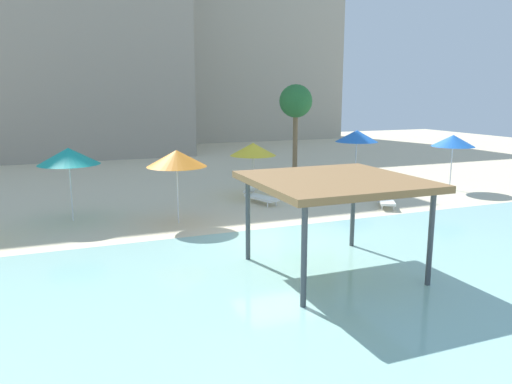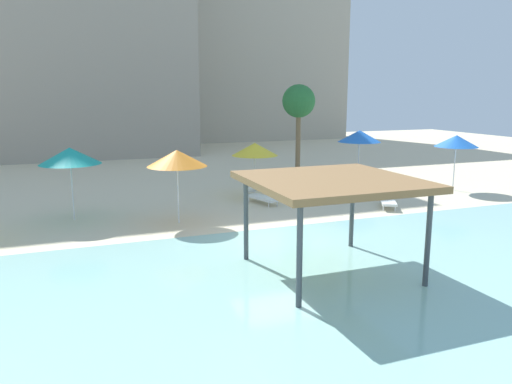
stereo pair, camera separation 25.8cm
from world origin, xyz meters
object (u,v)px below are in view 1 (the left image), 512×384
at_px(beach_umbrella_orange_4, 177,158).
at_px(palm_tree_0, 296,103).
at_px(shade_pavilion, 334,184).
at_px(beach_umbrella_yellow_2, 253,149).
at_px(lounge_chair_2, 385,198).
at_px(lounge_chair_0, 259,196).
at_px(beach_umbrella_blue_5, 357,136).
at_px(beach_umbrella_blue_3, 453,141).
at_px(beach_umbrella_teal_0, 69,156).

bearing_deg(beach_umbrella_orange_4, palm_tree_0, 42.51).
bearing_deg(shade_pavilion, beach_umbrella_yellow_2, 80.42).
relative_size(shade_pavilion, beach_umbrella_yellow_2, 1.67).
relative_size(beach_umbrella_yellow_2, palm_tree_0, 0.48).
distance_m(beach_umbrella_orange_4, lounge_chair_2, 9.29).
height_order(lounge_chair_0, lounge_chair_2, same).
height_order(shade_pavilion, palm_tree_0, palm_tree_0).
height_order(beach_umbrella_orange_4, lounge_chair_0, beach_umbrella_orange_4).
height_order(beach_umbrella_orange_4, beach_umbrella_blue_5, beach_umbrella_blue_5).
bearing_deg(lounge_chair_0, beach_umbrella_blue_5, 94.37).
relative_size(beach_umbrella_orange_4, palm_tree_0, 0.52).
distance_m(lounge_chair_0, palm_tree_0, 8.56).
bearing_deg(lounge_chair_0, palm_tree_0, 125.71).
bearing_deg(shade_pavilion, lounge_chair_2, 44.70).
bearing_deg(beach_umbrella_blue_3, shade_pavilion, -144.99).
xyz_separation_m(beach_umbrella_blue_3, beach_umbrella_orange_4, (-14.32, -1.43, -0.02)).
distance_m(beach_umbrella_yellow_2, lounge_chair_2, 6.43).
relative_size(beach_umbrella_teal_0, lounge_chair_2, 1.44).
relative_size(beach_umbrella_blue_3, palm_tree_0, 0.52).
height_order(lounge_chair_0, palm_tree_0, palm_tree_0).
distance_m(beach_umbrella_yellow_2, beach_umbrella_orange_4, 5.75).
bearing_deg(palm_tree_0, beach_umbrella_orange_4, -137.49).
xyz_separation_m(beach_umbrella_yellow_2, beach_umbrella_blue_3, (9.87, -2.21, 0.24)).
distance_m(beach_umbrella_teal_0, lounge_chair_0, 8.12).
xyz_separation_m(beach_umbrella_teal_0, lounge_chair_2, (12.72, -2.30, -2.16)).
height_order(beach_umbrella_blue_3, lounge_chair_2, beach_umbrella_blue_3).
relative_size(shade_pavilion, beach_umbrella_orange_4, 1.53).
height_order(shade_pavilion, beach_umbrella_teal_0, beach_umbrella_teal_0).
xyz_separation_m(beach_umbrella_blue_3, lounge_chair_0, (-10.18, 0.68, -2.15)).
relative_size(lounge_chair_0, palm_tree_0, 0.37).
xyz_separation_m(beach_umbrella_orange_4, palm_tree_0, (8.83, 8.09, 1.80)).
distance_m(beach_umbrella_yellow_2, palm_tree_0, 6.57).
bearing_deg(beach_umbrella_orange_4, beach_umbrella_blue_3, 5.69).
relative_size(beach_umbrella_orange_4, beach_umbrella_blue_5, 0.96).
bearing_deg(shade_pavilion, lounge_chair_0, 80.73).
distance_m(beach_umbrella_teal_0, beach_umbrella_blue_5, 14.67).
relative_size(beach_umbrella_blue_5, lounge_chair_2, 1.48).
distance_m(beach_umbrella_blue_5, lounge_chair_2, 5.76).
distance_m(shade_pavilion, beach_umbrella_orange_4, 7.23).
xyz_separation_m(beach_umbrella_blue_3, palm_tree_0, (-5.49, 6.67, 1.78)).
bearing_deg(beach_umbrella_orange_4, beach_umbrella_blue_5, 23.14).
distance_m(beach_umbrella_blue_3, lounge_chair_2, 6.00).
bearing_deg(lounge_chair_2, lounge_chair_0, -88.53).
xyz_separation_m(lounge_chair_0, lounge_chair_2, (4.89, -2.55, 0.00)).
bearing_deg(beach_umbrella_blue_5, shade_pavilion, -125.42).
distance_m(beach_umbrella_orange_4, beach_umbrella_blue_5, 11.67).
height_order(beach_umbrella_teal_0, beach_umbrella_orange_4, beach_umbrella_teal_0).
bearing_deg(beach_umbrella_blue_3, lounge_chair_0, 176.15).
xyz_separation_m(beach_umbrella_blue_5, lounge_chair_2, (-1.70, -5.02, -2.25)).
relative_size(beach_umbrella_orange_4, lounge_chair_2, 1.42).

